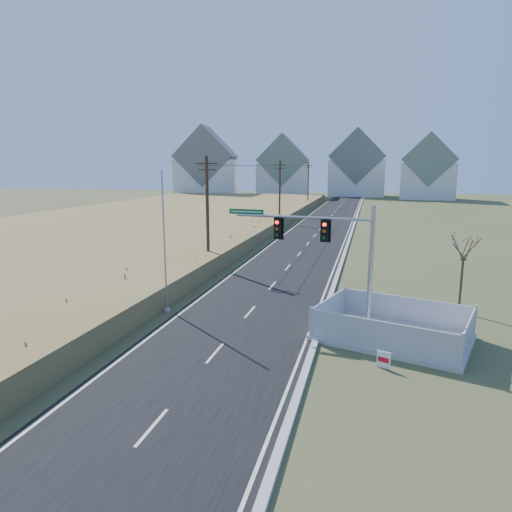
{
  "coord_description": "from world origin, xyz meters",
  "views": [
    {
      "loc": [
        6.4,
        -19.89,
        8.16
      ],
      "look_at": [
        0.46,
        3.57,
        3.4
      ],
      "focal_mm": 32.0,
      "sensor_mm": 36.0,
      "label": 1
    }
  ],
  "objects_px": {
    "traffic_signal_mast": "(335,251)",
    "open_sign": "(384,360)",
    "fence_enclosure": "(392,334)",
    "bare_tree": "(464,246)",
    "flagpole": "(165,257)"
  },
  "relations": [
    {
      "from": "fence_enclosure",
      "to": "flagpole",
      "type": "height_order",
      "value": "flagpole"
    },
    {
      "from": "fence_enclosure",
      "to": "bare_tree",
      "type": "bearing_deg",
      "value": 71.41
    },
    {
      "from": "fence_enclosure",
      "to": "flagpole",
      "type": "distance_m",
      "value": 12.8
    },
    {
      "from": "fence_enclosure",
      "to": "bare_tree",
      "type": "xyz_separation_m",
      "value": [
        3.84,
        5.33,
        3.52
      ]
    },
    {
      "from": "traffic_signal_mast",
      "to": "bare_tree",
      "type": "distance_m",
      "value": 7.91
    },
    {
      "from": "traffic_signal_mast",
      "to": "fence_enclosure",
      "type": "distance_m",
      "value": 4.9
    },
    {
      "from": "fence_enclosure",
      "to": "bare_tree",
      "type": "relative_size",
      "value": 1.68
    },
    {
      "from": "fence_enclosure",
      "to": "flagpole",
      "type": "relative_size",
      "value": 1.0
    },
    {
      "from": "fence_enclosure",
      "to": "bare_tree",
      "type": "distance_m",
      "value": 7.45
    },
    {
      "from": "traffic_signal_mast",
      "to": "fence_enclosure",
      "type": "relative_size",
      "value": 0.99
    },
    {
      "from": "traffic_signal_mast",
      "to": "open_sign",
      "type": "xyz_separation_m",
      "value": [
        2.49,
        -4.74,
        -3.58
      ]
    },
    {
      "from": "fence_enclosure",
      "to": "bare_tree",
      "type": "height_order",
      "value": "bare_tree"
    },
    {
      "from": "flagpole",
      "to": "bare_tree",
      "type": "bearing_deg",
      "value": 13.56
    },
    {
      "from": "open_sign",
      "to": "flagpole",
      "type": "distance_m",
      "value": 13.15
    },
    {
      "from": "open_sign",
      "to": "flagpole",
      "type": "xyz_separation_m",
      "value": [
        -11.91,
        4.82,
        2.79
      ]
    }
  ]
}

